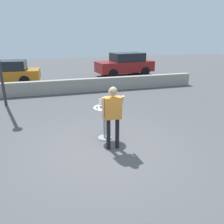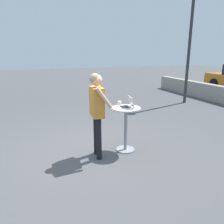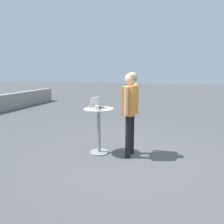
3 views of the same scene
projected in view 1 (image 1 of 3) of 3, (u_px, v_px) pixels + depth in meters
name	position (u px, v px, depth m)	size (l,w,h in m)	color
ground_plane	(105.00, 150.00, 5.93)	(50.00, 50.00, 0.00)	#4C4C4F
pavement_kerb	(75.00, 86.00, 11.72)	(13.91, 0.35, 0.71)	gray
cafe_table	(104.00, 118.00, 6.42)	(0.63, 0.63, 0.98)	gray
laptop	(104.00, 105.00, 6.31)	(0.36, 0.34, 0.24)	silver
coffee_mug	(97.00, 107.00, 6.18)	(0.11, 0.08, 0.10)	white
standing_person	(113.00, 110.00, 5.67)	(0.60, 0.36, 1.74)	black
parked_car_near_street	(3.00, 72.00, 13.46)	(4.57, 1.92, 1.46)	#B76B19
parked_car_further_down	(125.00, 64.00, 16.39)	(4.46, 2.28, 1.67)	maroon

